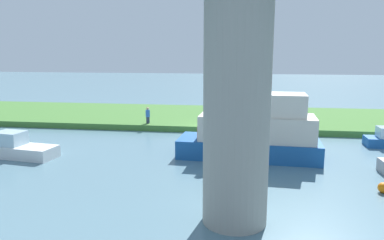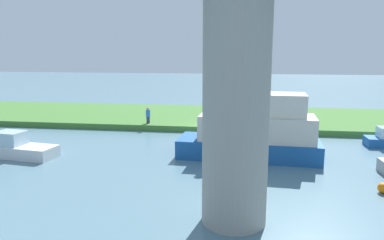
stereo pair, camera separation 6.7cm
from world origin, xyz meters
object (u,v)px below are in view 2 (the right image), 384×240
Objects in this scene: bridge_pylon at (236,102)px; marker_buoy at (383,188)px; motorboat_white at (253,132)px; person_on_bank at (148,115)px; houseboat_blue at (17,148)px; mooring_post at (306,122)px.

marker_buoy is at bearing -150.10° from bridge_pylon.
bridge_pylon is 18.83× the size of marker_buoy.
motorboat_white is (-0.89, -9.00, -3.06)m from bridge_pylon.
person_on_bank is 0.28× the size of houseboat_blue.
person_on_bank is at bearing -40.41° from marker_buoy.
motorboat_white reaches higher than houseboat_blue.
motorboat_white is at bearing -172.60° from houseboat_blue.
person_on_bank reaches higher than marker_buoy.
bridge_pylon is 16.08m from houseboat_blue.
motorboat_white reaches higher than person_on_bank.
mooring_post is 13.00m from marker_buoy.
motorboat_white is 14.87m from houseboat_blue.
person_on_bank is 11.12m from houseboat_blue.
houseboat_blue is at bearing -27.16° from bridge_pylon.
person_on_bank is at bearing -40.46° from motorboat_white.
houseboat_blue is at bearing 57.38° from person_on_bank.
marker_buoy is (-1.58, 12.88, -0.64)m from mooring_post.
houseboat_blue is (14.71, 1.91, -1.08)m from motorboat_white.
person_on_bank is 11.48m from motorboat_white.
bridge_pylon is 1.06× the size of motorboat_white.
bridge_pylon is 6.77× the size of person_on_bank.
person_on_bank is 19.31m from marker_buoy.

